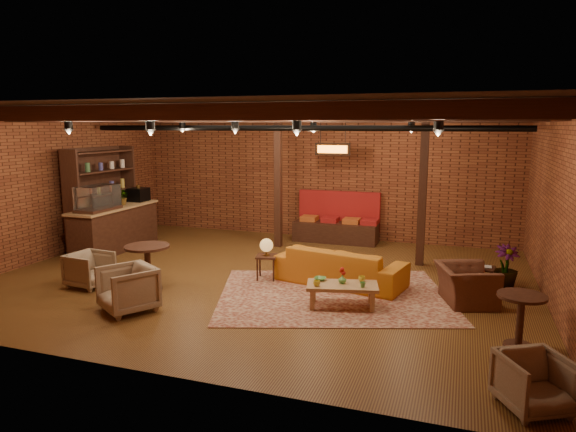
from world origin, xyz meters
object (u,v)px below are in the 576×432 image
(coffee_table, at_px, (342,286))
(armchair_b, at_px, (128,287))
(armchair_far, at_px, (535,380))
(plant_tall, at_px, (509,224))
(side_table_lamp, at_px, (266,248))
(armchair_a, at_px, (90,268))
(side_table_book, at_px, (483,269))
(round_table_left, at_px, (148,260))
(armchair_right, at_px, (466,278))
(round_table_right, at_px, (521,312))
(sofa, at_px, (340,266))

(coffee_table, xyz_separation_m, armchair_b, (-3.16, -1.27, 0.05))
(armchair_far, xyz_separation_m, plant_tall, (0.00, 4.30, 0.85))
(side_table_lamp, bearing_deg, armchair_a, -153.57)
(armchair_b, height_order, side_table_book, armchair_b)
(plant_tall, bearing_deg, armchair_b, -150.61)
(plant_tall, bearing_deg, round_table_left, -159.76)
(side_table_lamp, bearing_deg, armchair_right, -2.65)
(side_table_lamp, distance_m, plant_tall, 4.41)
(armchair_right, height_order, plant_tall, plant_tall)
(side_table_lamp, xyz_separation_m, armchair_right, (3.60, -0.17, -0.19))
(armchair_right, relative_size, round_table_right, 1.34)
(armchair_b, bearing_deg, side_table_lamp, 89.68)
(round_table_left, distance_m, armchair_far, 6.39)
(armchair_b, relative_size, armchair_right, 0.82)
(armchair_b, xyz_separation_m, armchair_right, (5.06, 2.12, 0.02))
(armchair_a, distance_m, side_table_book, 7.07)
(round_table_left, bearing_deg, side_table_book, 18.55)
(sofa, bearing_deg, plant_tall, -153.17)
(coffee_table, height_order, armchair_far, armchair_far)
(armchair_b, xyz_separation_m, armchair_far, (5.73, -1.07, -0.07))
(side_table_book, distance_m, plant_tall, 0.93)
(side_table_lamp, xyz_separation_m, round_table_left, (-1.76, -1.28, -0.06))
(sofa, height_order, side_table_book, sofa)
(round_table_left, bearing_deg, round_table_right, -4.33)
(sofa, distance_m, armchair_far, 4.56)
(sofa, xyz_separation_m, armchair_right, (2.20, -0.35, 0.08))
(sofa, bearing_deg, armchair_a, 32.72)
(round_table_right, bearing_deg, armchair_right, 113.23)
(armchair_right, bearing_deg, armchair_b, 94.05)
(round_table_left, xyz_separation_m, armchair_far, (6.04, -2.07, -0.23))
(sofa, distance_m, armchair_b, 3.77)
(sofa, relative_size, coffee_table, 1.92)
(plant_tall, bearing_deg, armchair_a, -161.61)
(side_table_lamp, relative_size, plant_tall, 0.34)
(round_table_left, relative_size, side_table_book, 1.78)
(armchair_a, relative_size, round_table_right, 0.96)
(side_table_book, xyz_separation_m, round_table_right, (0.40, -2.35, 0.08))
(armchair_far, bearing_deg, round_table_right, 61.19)
(armchair_right, height_order, side_table_book, armchair_right)
(armchair_b, height_order, armchair_far, armchair_b)
(side_table_book, height_order, plant_tall, plant_tall)
(side_table_lamp, xyz_separation_m, side_table_book, (3.87, 0.61, -0.20))
(armchair_a, bearing_deg, side_table_book, -67.15)
(side_table_book, bearing_deg, side_table_lamp, -171.08)
(armchair_b, relative_size, side_table_book, 1.74)
(round_table_left, bearing_deg, coffee_table, 4.38)
(side_table_book, bearing_deg, coffee_table, -143.21)
(side_table_book, bearing_deg, round_table_right, -80.30)
(armchair_a, distance_m, plant_tall, 7.60)
(sofa, relative_size, round_table_right, 3.26)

